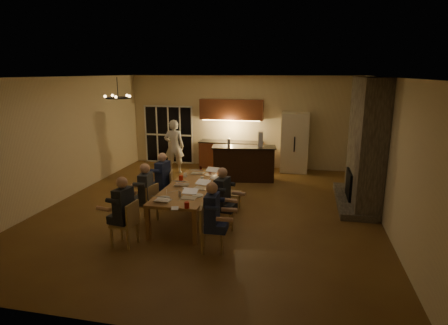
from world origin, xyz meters
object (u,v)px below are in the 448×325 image
chair_right_far (231,193)px  can_silver (180,194)px  chair_right_near (212,229)px  can_cola (201,168)px  laptop_f (211,171)px  mug_back (185,175)px  mug_front (184,190)px  plate_left (164,198)px  chair_left_near (124,223)px  bar_bottle (229,142)px  redcup_far (211,170)px  dining_table (191,202)px  plate_near (198,195)px  chair_left_far (164,188)px  bar_blender (261,139)px  bar_island (244,163)px  standing_person (174,146)px  chair_left_mid (146,203)px  can_right (208,182)px  person_left_far (163,180)px  refrigerator (295,143)px  laptop_a (163,195)px  plate_far (215,178)px  chandelier (118,98)px  laptop_d (201,184)px  redcup_mid (181,178)px  laptop_c (182,180)px  laptop_b (189,193)px  laptop_e (197,169)px  person_left_near (124,211)px  person_left_mid (146,194)px  chair_right_mid (223,209)px  person_right_mid (222,199)px  person_right_near (212,218)px  redcup_near (187,205)px  mug_mid (202,179)px

chair_right_far → can_silver: size_ratio=7.42×
chair_right_near → can_cola: (-1.05, 2.97, 0.37)m
laptop_f → mug_back: (-0.59, -0.29, -0.06)m
mug_front → plate_left: mug_front is taller
chair_left_near → bar_bottle: 5.06m
redcup_far → dining_table: bearing=-95.6°
can_cola → plate_near: bearing=-76.1°
chair_left_far → bar_blender: size_ratio=1.94×
bar_island → can_cola: 2.08m
chair_left_near → standing_person: 5.46m
chair_left_mid → can_right: bearing=133.9°
person_left_far → standing_person: (-0.82, 3.14, 0.21)m
can_cola → plate_left: can_cola is taller
refrigerator → laptop_a: size_ratio=6.25×
laptop_a → plate_near: (0.61, 0.44, -0.10)m
can_right → plate_far: size_ratio=0.46×
chandelier → plate_far: chandelier is taller
laptop_d → redcup_mid: (-0.65, 0.53, -0.05)m
chair_left_far → laptop_c: size_ratio=2.78×
laptop_b → can_cola: laptop_b is taller
laptop_d → laptop_e: size_ratio=1.00×
refrigerator → laptop_f: (-1.98, -3.71, -0.14)m
redcup_far → can_cola: size_ratio=1.00×
person_left_near → plate_near: 1.57m
laptop_f → mug_back: bearing=-146.7°
mug_back → plate_near: 1.54m
dining_table → chair_right_near: (0.89, -1.54, 0.07)m
person_left_mid → laptop_b: (1.07, -0.26, 0.17)m
chair_right_far → laptop_b: bearing=159.0°
chair_right_far → person_left_mid: 2.07m
chair_right_mid → person_right_mid: (0.01, -0.08, 0.24)m
person_right_near → redcup_mid: bearing=30.6°
mug_front → refrigerator: bearing=66.7°
mug_front → can_silver: (0.02, -0.36, 0.01)m
redcup_near → mug_mid: bearing=96.5°
chair_left_mid → laptop_a: 0.96m
person_right_mid → mug_back: size_ratio=13.80×
laptop_f → mug_front: size_ratio=3.20×
chair_right_near → standing_person: 5.89m
chair_right_mid → plate_far: chair_right_mid is taller
can_cola → bar_blender: bar_blender is taller
laptop_e → laptop_f: (0.38, -0.09, 0.00)m
chair_left_mid → can_cola: size_ratio=7.42×
mug_mid → standing_person: bearing=120.0°
chair_right_far → person_right_near: size_ratio=0.64×
chair_right_near → laptop_c: (-1.13, 1.60, 0.42)m
bar_island → chandelier: 4.69m
chair_right_near → laptop_a: bearing=56.0°
mug_front → plate_far: bearing=70.6°
redcup_mid → bar_blender: bearing=62.0°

